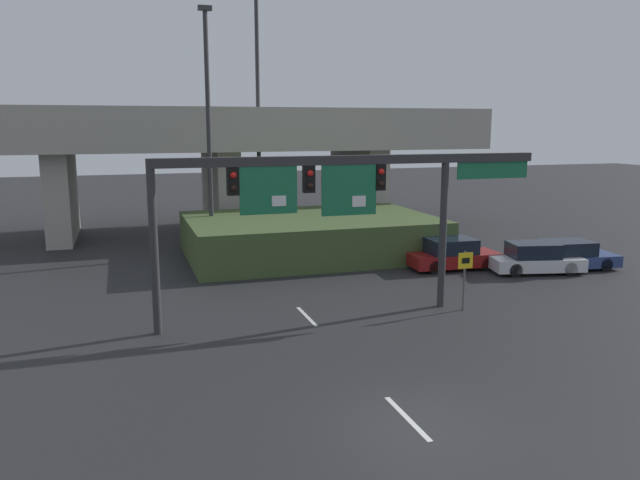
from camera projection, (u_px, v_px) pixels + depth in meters
name	position (u px, v px, depth m)	size (l,w,h in m)	color
ground_plane	(414.00, 425.00, 14.59)	(160.00, 160.00, 0.00)	#262628
lane_markings	(279.00, 288.00, 26.83)	(0.14, 44.69, 0.01)	silver
signal_gantry	(338.00, 188.00, 22.01)	(14.40, 0.44, 5.86)	#2D2D30
speed_limit_sign	(465.00, 272.00, 23.37)	(0.60, 0.11, 2.28)	#4C4C4C
highway_light_pole_near	(258.00, 101.00, 37.66)	(0.70, 0.36, 15.86)	#2D2D30
highway_light_pole_far	(209.00, 127.00, 32.67)	(0.70, 0.36, 12.87)	#2D2D30
overpass_bridge	(219.00, 149.00, 40.53)	(34.29, 9.86, 7.94)	#A39E93
grass_embankment	(310.00, 236.00, 33.41)	(12.92, 8.63, 2.09)	#42562D
parked_sedan_near_right	(453.00, 255.00, 30.37)	(4.49, 2.12, 1.49)	maroon
parked_sedan_mid_right	(535.00, 259.00, 29.54)	(4.55, 2.70, 1.44)	silver
parked_sedan_far_right	(569.00, 256.00, 30.31)	(4.67, 2.40, 1.39)	navy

